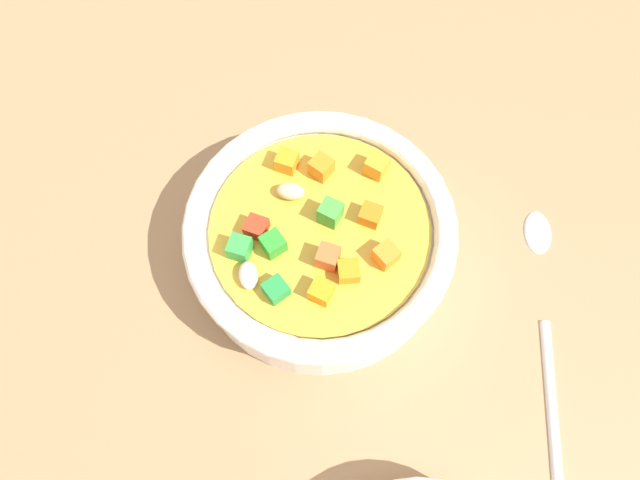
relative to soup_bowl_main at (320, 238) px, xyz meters
The scene contains 3 objects.
ground_plane 4.15cm from the soup_bowl_main, 12.21° to the left, with size 140.00×140.00×2.00cm, color #9E754F.
soup_bowl_main is the anchor object (origin of this frame).
spoon 18.74cm from the soup_bowl_main, 32.41° to the right, with size 8.33×23.47×0.85cm.
Camera 1 is at (-3.84, -17.59, 44.01)cm, focal length 32.75 mm.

